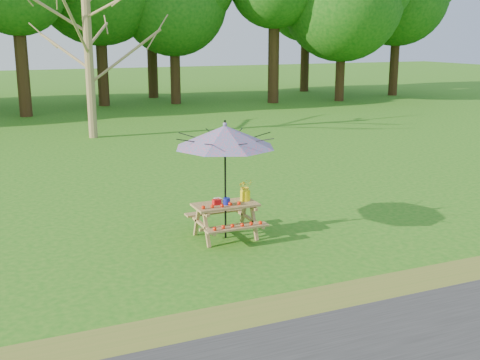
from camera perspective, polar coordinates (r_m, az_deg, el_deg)
name	(u,v)px	position (r m, az deg, el deg)	size (l,w,h in m)	color
picnic_table	(226,221)	(11.40, -1.38, -3.93)	(1.20, 1.32, 0.67)	olive
patio_umbrella	(225,137)	(11.02, -1.43, 4.14)	(1.93, 1.93, 2.25)	black
produce_bins	(221,201)	(11.28, -1.79, -2.02)	(0.31, 0.38, 0.13)	red
tomatoes_row	(222,205)	(11.08, -1.76, -2.41)	(0.77, 0.13, 0.07)	red
flower_bucket	(245,189)	(11.46, 0.50, -0.87)	(0.27, 0.24, 0.42)	#FFEA0D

